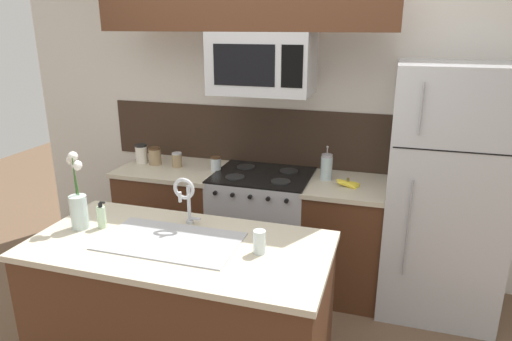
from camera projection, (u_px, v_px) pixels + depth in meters
rear_partition at (311, 120)px, 3.74m from camera, size 5.20×0.10×2.60m
splash_band at (273, 137)px, 3.82m from camera, size 2.95×0.01×0.48m
back_counter_left at (175, 217)px, 3.96m from camera, size 0.84×0.65×0.91m
back_counter_right at (344, 239)px, 3.55m from camera, size 0.60×0.65×0.91m
stove_range at (262, 227)px, 3.74m from camera, size 0.76×0.64×0.93m
microwave at (262, 63)px, 3.32m from camera, size 0.74×0.40×0.44m
refrigerator at (445, 193)px, 3.24m from camera, size 0.80×0.74×1.81m
storage_jar_tall at (142, 154)px, 3.91m from camera, size 0.10×0.10×0.16m
storage_jar_medium at (155, 156)px, 3.87m from camera, size 0.10×0.10×0.15m
storage_jar_short at (177, 160)px, 3.81m from camera, size 0.08×0.08×0.12m
storage_jar_squat at (216, 164)px, 3.71m from camera, size 0.08×0.08×0.12m
banana_bunch at (348, 184)px, 3.35m from camera, size 0.19×0.12×0.08m
french_press at (326, 167)px, 3.49m from camera, size 0.09×0.09×0.27m
island_counter at (183, 314)px, 2.63m from camera, size 1.66×0.81×0.91m
kitchen_sink at (171, 253)px, 2.53m from camera, size 0.76×0.43×0.16m
sink_faucet at (185, 195)px, 2.64m from camera, size 0.14×0.14×0.31m
dish_soap_bottle at (102, 217)px, 2.66m from camera, size 0.06×0.05×0.16m
drinking_glass at (259, 242)px, 2.37m from camera, size 0.07×0.07×0.13m
flower_vase at (78, 204)px, 2.64m from camera, size 0.11×0.11×0.46m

